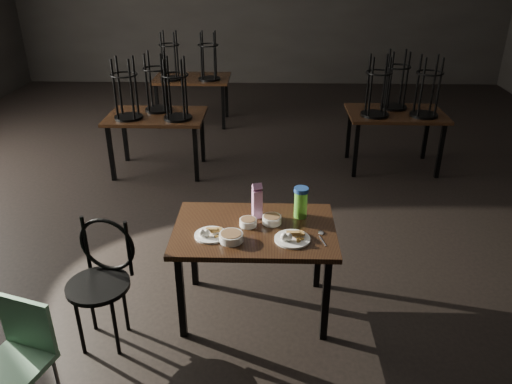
{
  "coord_description": "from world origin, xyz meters",
  "views": [
    {
      "loc": [
        0.19,
        -4.63,
        2.62
      ],
      "look_at": [
        0.09,
        -1.04,
        0.85
      ],
      "focal_mm": 35.0,
      "sensor_mm": 36.0,
      "label": 1
    }
  ],
  "objects_px": {
    "main_table": "(254,237)",
    "water_bottle": "(301,202)",
    "school_chair": "(19,353)",
    "juice_carton": "(257,201)",
    "bentwood_chair": "(102,273)"
  },
  "relations": [
    {
      "from": "bentwood_chair",
      "to": "school_chair",
      "type": "xyz_separation_m",
      "value": [
        -0.29,
        -0.71,
        -0.07
      ]
    },
    {
      "from": "juice_carton",
      "to": "bentwood_chair",
      "type": "distance_m",
      "value": 1.23
    },
    {
      "from": "main_table",
      "to": "bentwood_chair",
      "type": "distance_m",
      "value": 1.12
    },
    {
      "from": "juice_carton",
      "to": "school_chair",
      "type": "distance_m",
      "value": 1.86
    },
    {
      "from": "main_table",
      "to": "juice_carton",
      "type": "height_order",
      "value": "juice_carton"
    },
    {
      "from": "water_bottle",
      "to": "school_chair",
      "type": "distance_m",
      "value": 2.12
    },
    {
      "from": "juice_carton",
      "to": "water_bottle",
      "type": "bearing_deg",
      "value": 1.76
    },
    {
      "from": "water_bottle",
      "to": "bentwood_chair",
      "type": "height_order",
      "value": "water_bottle"
    },
    {
      "from": "main_table",
      "to": "water_bottle",
      "type": "xyz_separation_m",
      "value": [
        0.35,
        0.18,
        0.2
      ]
    },
    {
      "from": "juice_carton",
      "to": "water_bottle",
      "type": "relative_size",
      "value": 1.16
    },
    {
      "from": "bentwood_chair",
      "to": "school_chair",
      "type": "height_order",
      "value": "bentwood_chair"
    },
    {
      "from": "main_table",
      "to": "water_bottle",
      "type": "bearing_deg",
      "value": 28.0
    },
    {
      "from": "main_table",
      "to": "school_chair",
      "type": "bearing_deg",
      "value": -142.67
    },
    {
      "from": "main_table",
      "to": "school_chair",
      "type": "distance_m",
      "value": 1.71
    },
    {
      "from": "juice_carton",
      "to": "school_chair",
      "type": "height_order",
      "value": "juice_carton"
    }
  ]
}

